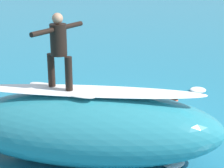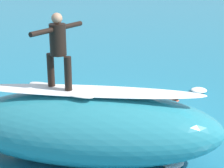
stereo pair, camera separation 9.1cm
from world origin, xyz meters
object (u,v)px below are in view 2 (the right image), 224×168
surfboard_riding (60,90)px  surfboard_paddling (149,107)px  surfer_paddling (152,101)px  surfer_riding (58,45)px

surfboard_riding → surfboard_paddling: surfboard_riding is taller
surfboard_paddling → surfer_paddling: 0.21m
surfboard_riding → surfer_paddling: surfboard_riding is taller
surfer_riding → surfer_paddling: surfer_riding is taller
surfer_paddling → surfboard_paddling: bearing=0.0°
surfboard_riding → surfer_riding: (0.00, 0.00, 1.02)m
surfer_riding → surfboard_riding: bearing=-152.7°
surfboard_riding → surfer_paddling: bearing=-93.2°
surfboard_riding → surfboard_paddling: size_ratio=0.77×
surfboard_riding → surfer_riding: bearing=27.3°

